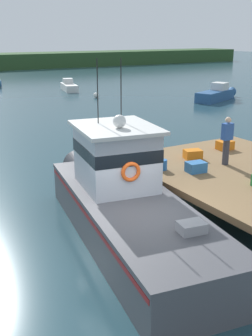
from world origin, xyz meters
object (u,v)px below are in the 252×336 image
crate_stack_near_edge (193,154)px  main_fishing_boat (124,200)px  moored_boat_mid_harbor (69,86)px  mooring_buoy_channel_marker (96,95)px  moored_boat_far_right (217,94)px  crate_stack_mid_dock (225,145)px  bait_bucket (162,165)px  deckhand_by_the_boat (227,140)px  crate_single_by_cleat (196,167)px

crate_stack_near_edge → main_fishing_boat: bearing=-155.8°
moored_boat_mid_harbor → mooring_buoy_channel_marker: size_ratio=9.91×
main_fishing_boat → moored_boat_far_right: bearing=42.1°
crate_stack_mid_dock → bait_bucket: (-3.54, -0.85, 0.00)m
mooring_buoy_channel_marker → deckhand_by_the_boat: bearing=-106.0°
crate_stack_near_edge → crate_stack_mid_dock: crate_stack_mid_dock is taller
crate_single_by_cleat → mooring_buoy_channel_marker: 24.93m
crate_stack_near_edge → moored_boat_far_right: size_ratio=0.10×
main_fishing_boat → deckhand_by_the_boat: 4.51m
deckhand_by_the_boat → moored_boat_mid_harbor: size_ratio=0.35×
main_fishing_boat → crate_stack_mid_dock: (5.69, 2.07, 0.36)m
moored_boat_mid_harbor → moored_boat_far_right: (8.49, -12.56, 0.10)m
crate_single_by_cleat → moored_boat_far_right: size_ratio=0.10×
deckhand_by_the_boat → mooring_buoy_channel_marker: 24.42m
crate_stack_mid_dock → moored_boat_mid_harbor: size_ratio=0.13×
crate_stack_near_edge → moored_boat_mid_harbor: (7.18, 28.46, -0.97)m
bait_bucket → mooring_buoy_channel_marker: size_ratio=0.73×
moored_boat_mid_harbor → bait_bucket: bearing=-107.0°
deckhand_by_the_boat → mooring_buoy_channel_marker: deckhand_by_the_boat is taller
crate_stack_near_edge → mooring_buoy_channel_marker: 23.49m
moored_boat_far_right → bait_bucket: bearing=-136.6°
moored_boat_mid_harbor → mooring_buoy_channel_marker: moored_boat_mid_harbor is taller
main_fishing_boat → moored_boat_far_right: main_fishing_boat is taller
crate_single_by_cleat → bait_bucket: size_ratio=1.76×
moored_boat_mid_harbor → moored_boat_far_right: 15.16m
main_fishing_boat → crate_single_by_cleat: (2.95, 0.49, 0.36)m
crate_single_by_cleat → moored_boat_far_right: (16.54, 17.13, -0.87)m
crate_stack_mid_dock → mooring_buoy_channel_marker: bearing=76.3°
crate_stack_near_edge → moored_boat_far_right: crate_stack_near_edge is taller
main_fishing_boat → moored_boat_mid_harbor: main_fishing_boat is taller
crate_stack_mid_dock → bait_bucket: 3.64m
mooring_buoy_channel_marker → moored_boat_far_right: bearing=-37.3°
moored_boat_mid_harbor → mooring_buoy_channel_marker: (0.05, -6.13, -0.16)m
crate_single_by_cleat → moored_boat_mid_harbor: (8.05, 29.69, -0.97)m
bait_bucket → moored_boat_mid_harbor: (8.85, 28.95, -0.98)m
crate_stack_mid_dock → deckhand_by_the_boat: bearing=-132.9°
deckhand_by_the_boat → mooring_buoy_channel_marker: (6.70, 23.41, -1.83)m
main_fishing_boat → deckhand_by_the_boat: bearing=8.2°
moored_boat_far_right → mooring_buoy_channel_marker: 10.61m
moored_boat_far_right → crate_stack_mid_dock: bearing=-131.6°
crate_stack_mid_dock → moored_boat_mid_harbor: 28.62m
crate_stack_near_edge → moored_boat_mid_harbor: crate_stack_near_edge is taller
moored_boat_far_right → main_fishing_boat: bearing=-137.9°
mooring_buoy_channel_marker → main_fishing_boat: bearing=-114.7°
bait_bucket → mooring_buoy_channel_marker: 24.52m
main_fishing_boat → crate_stack_mid_dock: size_ratio=16.61×
moored_boat_mid_harbor → moored_boat_far_right: moored_boat_far_right is taller
crate_single_by_cleat → mooring_buoy_channel_marker: crate_single_by_cleat is taller
main_fishing_boat → mooring_buoy_channel_marker: (11.05, 24.04, -0.77)m
bait_bucket → deckhand_by_the_boat: (2.20, -0.59, 0.69)m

